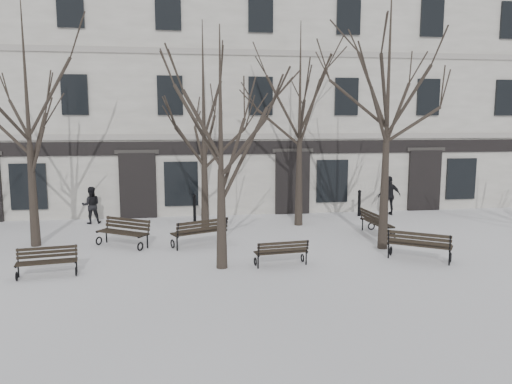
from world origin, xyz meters
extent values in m
plane|color=white|center=(0.00, 0.00, 0.00)|extent=(100.00, 100.00, 0.00)
cube|color=silver|center=(0.00, 13.00, 5.50)|extent=(40.00, 10.00, 11.00)
cube|color=#9E9890|center=(0.00, 7.97, 3.60)|extent=(40.00, 0.12, 0.25)
cube|color=#9E9890|center=(0.00, 7.97, 7.30)|extent=(40.00, 0.12, 0.25)
cube|color=black|center=(0.00, 7.96, 3.10)|extent=(40.00, 0.10, 0.60)
cube|color=black|center=(-8.10, 7.95, 1.50)|extent=(1.50, 0.14, 2.00)
cube|color=black|center=(-3.50, 7.94, 1.45)|extent=(1.60, 0.22, 2.90)
cube|color=#2D2B28|center=(-3.50, 7.90, 2.95)|extent=(1.90, 0.08, 0.18)
cube|color=black|center=(-1.60, 7.95, 1.50)|extent=(1.50, 0.14, 2.00)
cube|color=black|center=(3.50, 7.94, 1.45)|extent=(1.60, 0.22, 2.90)
cube|color=#2D2B28|center=(3.50, 7.90, 2.95)|extent=(1.90, 0.08, 0.18)
cube|color=black|center=(5.40, 7.95, 1.50)|extent=(1.50, 0.14, 2.00)
cube|color=black|center=(10.00, 7.94, 1.45)|extent=(1.60, 0.22, 2.90)
cube|color=#2D2B28|center=(10.00, 7.90, 2.95)|extent=(1.90, 0.08, 0.18)
cube|color=black|center=(11.90, 7.95, 1.50)|extent=(1.50, 0.14, 2.00)
cube|color=black|center=(-6.00, 7.95, 5.40)|extent=(1.10, 0.14, 1.70)
cube|color=black|center=(-6.00, 7.95, 9.00)|extent=(1.10, 0.14, 1.70)
cube|color=black|center=(-2.00, 7.95, 5.40)|extent=(1.10, 0.14, 1.70)
cube|color=black|center=(-2.00, 7.95, 9.00)|extent=(1.10, 0.14, 1.70)
cube|color=black|center=(2.00, 7.95, 5.40)|extent=(1.10, 0.14, 1.70)
cube|color=black|center=(2.00, 7.95, 9.00)|extent=(1.10, 0.14, 1.70)
cube|color=black|center=(6.00, 7.95, 5.40)|extent=(1.10, 0.14, 1.70)
cube|color=black|center=(6.00, 7.95, 9.00)|extent=(1.10, 0.14, 1.70)
cube|color=black|center=(10.00, 7.95, 5.40)|extent=(1.10, 0.14, 1.70)
cube|color=black|center=(10.00, 7.95, 9.00)|extent=(1.10, 0.14, 1.70)
cube|color=black|center=(14.00, 7.95, 5.40)|extent=(1.10, 0.14, 1.70)
cube|color=black|center=(14.00, 7.95, 9.00)|extent=(1.10, 0.14, 1.70)
cone|color=black|center=(-0.42, -0.21, 1.46)|extent=(0.34, 0.34, 2.93)
cone|color=black|center=(5.18, 1.27, 1.88)|extent=(0.34, 0.34, 3.75)
cone|color=black|center=(-6.62, 3.33, 1.76)|extent=(0.34, 0.34, 3.51)
cone|color=black|center=(-0.67, 5.11, 1.70)|extent=(0.34, 0.34, 3.40)
cone|color=black|center=(3.22, 5.42, 1.72)|extent=(0.34, 0.34, 3.45)
torus|color=black|center=(-6.03, -0.62, 0.13)|extent=(0.08, 0.26, 0.26)
cylinder|color=black|center=(-6.08, -0.30, 0.20)|extent=(0.04, 0.04, 0.40)
cube|color=black|center=(-6.06, -0.46, 0.40)|extent=(0.12, 0.49, 0.04)
torus|color=black|center=(-4.53, -0.39, 0.13)|extent=(0.08, 0.26, 0.26)
cylinder|color=black|center=(-4.58, -0.07, 0.20)|extent=(0.04, 0.04, 0.40)
cube|color=black|center=(-4.55, -0.23, 0.40)|extent=(0.12, 0.49, 0.04)
cube|color=black|center=(-5.28, -0.54, 0.42)|extent=(1.61, 0.32, 0.03)
cube|color=black|center=(-5.29, -0.42, 0.42)|extent=(1.61, 0.32, 0.03)
cube|color=black|center=(-5.31, -0.29, 0.42)|extent=(1.61, 0.32, 0.03)
cube|color=black|center=(-5.33, -0.17, 0.42)|extent=(1.61, 0.32, 0.03)
cube|color=black|center=(-5.34, -0.13, 0.54)|extent=(1.60, 0.27, 0.08)
cube|color=black|center=(-5.34, -0.11, 0.65)|extent=(1.60, 0.27, 0.08)
cube|color=black|center=(-5.34, -0.10, 0.75)|extent=(1.60, 0.27, 0.08)
cylinder|color=black|center=(-6.09, -0.23, 0.58)|extent=(0.05, 0.13, 0.45)
cylinder|color=black|center=(-4.59, 0.00, 0.58)|extent=(0.05, 0.13, 0.45)
torus|color=black|center=(2.09, 0.05, 0.12)|extent=(0.07, 0.26, 0.26)
cylinder|color=black|center=(2.13, -0.27, 0.20)|extent=(0.04, 0.04, 0.40)
cube|color=black|center=(2.11, -0.11, 0.40)|extent=(0.10, 0.49, 0.04)
torus|color=black|center=(0.59, -0.13, 0.12)|extent=(0.07, 0.26, 0.26)
cylinder|color=black|center=(0.63, -0.45, 0.20)|extent=(0.04, 0.04, 0.40)
cube|color=black|center=(0.61, -0.29, 0.40)|extent=(0.10, 0.49, 0.04)
cube|color=black|center=(1.34, -0.01, 0.42)|extent=(1.59, 0.26, 0.03)
cube|color=black|center=(1.35, -0.13, 0.42)|extent=(1.59, 0.26, 0.03)
cube|color=black|center=(1.37, -0.25, 0.42)|extent=(1.59, 0.26, 0.03)
cube|color=black|center=(1.38, -0.38, 0.42)|extent=(1.59, 0.26, 0.03)
cube|color=black|center=(1.38, -0.41, 0.53)|extent=(1.59, 0.22, 0.08)
cube|color=black|center=(1.39, -0.43, 0.64)|extent=(1.59, 0.22, 0.08)
cube|color=black|center=(1.39, -0.45, 0.74)|extent=(1.59, 0.22, 0.08)
cylinder|color=black|center=(2.13, -0.34, 0.58)|extent=(0.05, 0.13, 0.44)
cylinder|color=black|center=(0.64, -0.52, 0.58)|extent=(0.05, 0.13, 0.44)
torus|color=black|center=(6.59, -0.65, 0.15)|extent=(0.22, 0.28, 0.31)
cylinder|color=black|center=(6.37, -0.96, 0.24)|extent=(0.05, 0.05, 0.48)
cube|color=black|center=(6.48, -0.80, 0.48)|extent=(0.37, 0.51, 0.05)
torus|color=black|center=(5.09, 0.37, 0.15)|extent=(0.22, 0.28, 0.31)
cylinder|color=black|center=(4.88, 0.06, 0.24)|extent=(0.05, 0.05, 0.48)
cube|color=black|center=(4.99, 0.21, 0.48)|extent=(0.37, 0.51, 0.05)
cube|color=black|center=(5.86, -0.10, 0.50)|extent=(1.63, 1.16, 0.04)
cube|color=black|center=(5.78, -0.22, 0.50)|extent=(1.63, 1.16, 0.04)
cube|color=black|center=(5.70, -0.35, 0.50)|extent=(1.63, 1.16, 0.04)
cube|color=black|center=(5.61, -0.47, 0.50)|extent=(1.63, 1.16, 0.04)
cube|color=black|center=(5.59, -0.51, 0.64)|extent=(1.60, 1.11, 0.10)
cube|color=black|center=(5.58, -0.52, 0.77)|extent=(1.60, 1.11, 0.10)
cube|color=black|center=(5.56, -0.54, 0.89)|extent=(1.60, 1.11, 0.10)
cylinder|color=black|center=(6.32, -1.03, 0.69)|extent=(0.12, 0.15, 0.53)
cylinder|color=black|center=(4.83, -0.01, 0.69)|extent=(0.12, 0.15, 0.53)
torus|color=black|center=(-4.47, 3.13, 0.15)|extent=(0.22, 0.29, 0.31)
cylinder|color=black|center=(-4.25, 3.45, 0.24)|extent=(0.05, 0.05, 0.48)
cube|color=black|center=(-4.36, 3.29, 0.48)|extent=(0.37, 0.51, 0.05)
torus|color=black|center=(-2.97, 2.12, 0.15)|extent=(0.22, 0.29, 0.31)
cylinder|color=black|center=(-2.75, 2.43, 0.24)|extent=(0.05, 0.05, 0.48)
cube|color=black|center=(-2.86, 2.28, 0.48)|extent=(0.37, 0.51, 0.05)
cube|color=black|center=(-3.74, 2.59, 0.50)|extent=(1.64, 1.15, 0.04)
cube|color=black|center=(-3.66, 2.71, 0.50)|extent=(1.64, 1.15, 0.04)
cube|color=black|center=(-3.57, 2.83, 0.50)|extent=(1.64, 1.15, 0.04)
cube|color=black|center=(-3.49, 2.96, 0.50)|extent=(1.64, 1.15, 0.04)
cube|color=black|center=(-3.47, 2.99, 0.64)|extent=(1.61, 1.10, 0.10)
cube|color=black|center=(-3.45, 3.01, 0.77)|extent=(1.61, 1.10, 0.10)
cube|color=black|center=(-3.44, 3.03, 0.89)|extent=(1.61, 1.10, 0.10)
cylinder|color=black|center=(-4.20, 3.52, 0.69)|extent=(0.12, 0.15, 0.53)
cylinder|color=black|center=(-2.71, 2.51, 0.69)|extent=(0.12, 0.15, 0.53)
torus|color=black|center=(-0.23, 3.06, 0.15)|extent=(0.18, 0.31, 0.31)
cylinder|color=black|center=(-0.07, 2.71, 0.24)|extent=(0.05, 0.05, 0.49)
cube|color=black|center=(-0.15, 2.88, 0.49)|extent=(0.29, 0.56, 0.05)
torus|color=black|center=(-1.91, 2.31, 0.15)|extent=(0.18, 0.31, 0.31)
cylinder|color=black|center=(-1.75, 1.96, 0.24)|extent=(0.05, 0.05, 0.49)
cube|color=black|center=(-1.83, 2.13, 0.49)|extent=(0.29, 0.56, 0.05)
cube|color=black|center=(-1.09, 2.73, 0.51)|extent=(1.81, 0.88, 0.04)
cube|color=black|center=(-1.03, 2.59, 0.51)|extent=(1.81, 0.88, 0.04)
cube|color=black|center=(-0.96, 2.45, 0.51)|extent=(1.81, 0.88, 0.04)
cube|color=black|center=(-0.90, 2.31, 0.51)|extent=(1.81, 0.88, 0.04)
cube|color=black|center=(-0.88, 2.27, 0.65)|extent=(1.79, 0.83, 0.10)
cube|color=black|center=(-0.88, 2.25, 0.78)|extent=(1.79, 0.83, 0.10)
cube|color=black|center=(-0.87, 2.23, 0.91)|extent=(1.79, 0.83, 0.10)
cylinder|color=black|center=(-0.04, 2.63, 0.70)|extent=(0.10, 0.16, 0.54)
cylinder|color=black|center=(-1.71, 1.88, 0.70)|extent=(0.10, 0.16, 0.54)
torus|color=black|center=(5.97, 2.29, 0.15)|extent=(0.31, 0.07, 0.30)
cylinder|color=black|center=(5.59, 2.27, 0.24)|extent=(0.05, 0.05, 0.47)
cube|color=black|center=(5.78, 2.28, 0.47)|extent=(0.58, 0.08, 0.05)
torus|color=black|center=(5.87, 4.07, 0.15)|extent=(0.31, 0.07, 0.30)
cylinder|color=black|center=(5.49, 4.05, 0.24)|extent=(0.05, 0.05, 0.47)
cube|color=black|center=(5.68, 4.06, 0.47)|extent=(0.58, 0.08, 0.05)
cube|color=black|center=(5.96, 3.18, 0.49)|extent=(0.19, 1.89, 0.04)
cube|color=black|center=(5.81, 3.17, 0.49)|extent=(0.19, 1.89, 0.04)
cube|color=black|center=(5.67, 3.16, 0.49)|extent=(0.19, 1.89, 0.04)
cube|color=black|center=(5.52, 3.16, 0.49)|extent=(0.19, 1.89, 0.04)
cube|color=black|center=(5.48, 3.15, 0.63)|extent=(0.14, 1.89, 0.09)
cube|color=black|center=(5.46, 3.15, 0.75)|extent=(0.14, 1.89, 0.09)
cube|color=black|center=(5.43, 3.15, 0.88)|extent=(0.14, 1.89, 0.09)
cylinder|color=black|center=(5.51, 2.26, 0.68)|extent=(0.15, 0.05, 0.52)
cylinder|color=black|center=(5.41, 4.04, 0.68)|extent=(0.15, 0.05, 0.52)
cylinder|color=black|center=(-1.05, 6.80, 0.54)|extent=(0.13, 0.13, 1.08)
sphere|color=black|center=(-1.05, 6.80, 1.11)|extent=(0.15, 0.15, 0.15)
cylinder|color=black|center=(6.40, 6.95, 0.55)|extent=(0.13, 0.13, 1.10)
sphere|color=black|center=(6.40, 6.95, 1.12)|extent=(0.15, 0.15, 0.15)
imported|color=black|center=(-5.36, 6.97, 0.00)|extent=(0.86, 0.73, 1.57)
imported|color=black|center=(7.85, 6.99, 0.00)|extent=(1.06, 0.45, 1.80)
camera|label=1|loc=(-1.49, -14.49, 4.33)|focal=35.00mm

